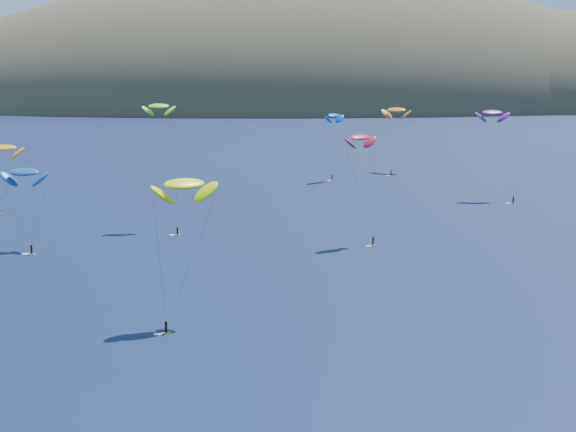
# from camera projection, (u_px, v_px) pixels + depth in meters

# --- Properties ---
(island) EXTENTS (730.00, 300.00, 210.00)m
(island) POSITION_uv_depth(u_px,v_px,m) (321.00, 118.00, 605.75)
(island) COLOR #3D3526
(island) RESTS_ON ground
(kitesurfer_1) EXTENTS (8.44, 9.75, 16.05)m
(kitesurfer_1) POSITION_uv_depth(u_px,v_px,m) (4.00, 148.00, 181.87)
(kitesurfer_1) COLOR #C59315
(kitesurfer_1) RESTS_ON ground
(kitesurfer_2) EXTENTS (9.22, 10.65, 20.13)m
(kitesurfer_2) POSITION_uv_depth(u_px,v_px,m) (184.00, 184.00, 103.08)
(kitesurfer_2) COLOR #C59315
(kitesurfer_2) RESTS_ON ground
(kitesurfer_3) EXTENTS (8.11, 12.83, 25.99)m
(kitesurfer_3) POSITION_uv_depth(u_px,v_px,m) (159.00, 107.00, 160.89)
(kitesurfer_3) COLOR #C59315
(kitesurfer_3) RESTS_ON ground
(kitesurfer_4) EXTENTS (7.40, 7.19, 19.93)m
(kitesurfer_4) POSITION_uv_depth(u_px,v_px,m) (334.00, 115.00, 223.96)
(kitesurfer_4) COLOR #C59315
(kitesurfer_4) RESTS_ON ground
(kitesurfer_6) EXTENTS (7.97, 11.82, 22.95)m
(kitesurfer_6) POSITION_uv_depth(u_px,v_px,m) (493.00, 113.00, 194.06)
(kitesurfer_6) COLOR #C59315
(kitesurfer_6) RESTS_ON ground
(kitesurfer_9) EXTENTS (7.39, 8.03, 21.32)m
(kitesurfer_9) POSITION_uv_depth(u_px,v_px,m) (360.00, 137.00, 147.07)
(kitesurfer_9) COLOR #C59315
(kitesurfer_9) RESTS_ON ground
(kitesurfer_10) EXTENTS (9.10, 9.86, 15.99)m
(kitesurfer_10) POSITION_uv_depth(u_px,v_px,m) (24.00, 172.00, 144.00)
(kitesurfer_10) COLOR #C59315
(kitesurfer_10) RESTS_ON ground
(kitesurfer_11) EXTENTS (9.97, 16.85, 20.93)m
(kitesurfer_11) POSITION_uv_depth(u_px,v_px,m) (396.00, 110.00, 241.26)
(kitesurfer_11) COLOR #C59315
(kitesurfer_11) RESTS_ON ground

